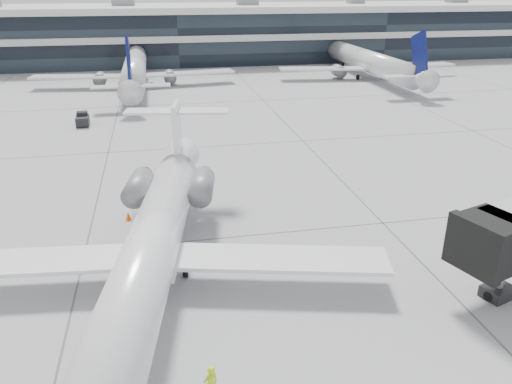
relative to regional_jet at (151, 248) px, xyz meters
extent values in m
plane|color=#969698|center=(5.79, 5.09, -2.52)|extent=(220.00, 220.00, 0.00)
cube|color=black|center=(5.79, 87.09, 2.48)|extent=(170.00, 22.00, 10.00)
cylinder|color=white|center=(-0.16, -0.91, -0.08)|extent=(7.22, 25.62, 2.87)
cone|color=white|center=(2.33, 13.32, 0.24)|extent=(3.27, 3.82, 2.73)
cube|color=white|center=(-6.78, 1.32, -0.82)|extent=(11.91, 3.95, 0.23)
cube|color=white|center=(6.83, -1.06, -0.82)|extent=(12.01, 5.49, 0.23)
cylinder|color=slate|center=(-0.75, 8.04, 0.35)|extent=(2.19, 3.83, 1.59)
cylinder|color=slate|center=(3.43, 7.30, 0.35)|extent=(2.19, 3.83, 1.59)
cube|color=white|center=(2.22, 12.69, 2.47)|extent=(0.77, 2.77, 4.78)
cube|color=white|center=(2.29, 13.11, 4.17)|extent=(7.83, 2.99, 0.17)
cylinder|color=black|center=(-1.36, 1.45, -2.18)|extent=(0.37, 0.71, 0.68)
cylinder|color=black|center=(1.78, 0.91, -2.18)|extent=(0.37, 0.71, 0.68)
cube|color=black|center=(16.56, -4.87, 1.26)|extent=(3.13, 3.48, 2.52)
cylinder|color=slate|center=(18.01, -4.39, -1.26)|extent=(0.40, 0.40, 2.52)
cube|color=black|center=(18.01, -4.39, -2.21)|extent=(1.94, 1.71, 0.63)
imported|color=#CAFF1A|center=(2.16, -8.58, -1.64)|extent=(0.76, 0.65, 1.77)
cone|color=#FF5C0D|center=(-1.69, 9.09, -2.21)|extent=(0.40, 0.40, 0.63)
cube|color=#FF5C0D|center=(-1.69, 9.09, -2.51)|extent=(0.56, 0.56, 0.03)
cube|color=black|center=(-7.81, 36.08, -1.91)|extent=(1.56, 2.50, 0.99)
cube|color=black|center=(-7.84, 36.63, -1.25)|extent=(1.26, 1.05, 0.55)
cylinder|color=black|center=(-8.46, 36.93, -2.28)|extent=(0.22, 0.50, 0.49)
cylinder|color=black|center=(-7.25, 36.99, -2.28)|extent=(0.22, 0.50, 0.49)
cylinder|color=black|center=(-8.37, 35.16, -2.28)|extent=(0.22, 0.50, 0.49)
cylinder|color=black|center=(-7.16, 35.23, -2.28)|extent=(0.22, 0.50, 0.49)
camera|label=1|loc=(0.92, -23.86, 13.03)|focal=35.00mm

